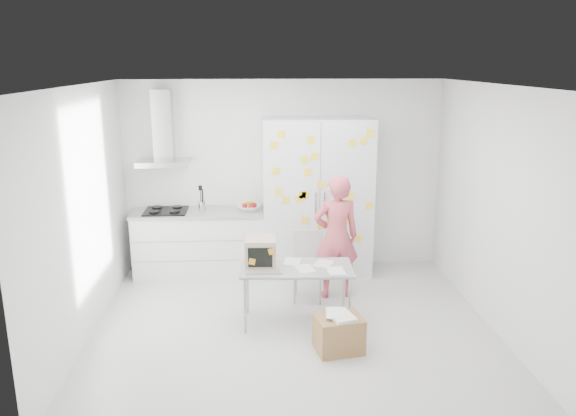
{
  "coord_description": "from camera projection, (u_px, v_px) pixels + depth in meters",
  "views": [
    {
      "loc": [
        -0.41,
        -5.88,
        2.95
      ],
      "look_at": [
        -0.01,
        0.72,
        1.2
      ],
      "focal_mm": 35.0,
      "sensor_mm": 36.0,
      "label": 1
    }
  ],
  "objects": [
    {
      "name": "ceiling",
      "position": [
        294.0,
        85.0,
        5.76
      ],
      "size": [
        4.5,
        4.0,
        0.02
      ],
      "primitive_type": "cube",
      "color": "white",
      "rests_on": "walls"
    },
    {
      "name": "range_hood",
      "position": [
        163.0,
        135.0,
        7.62
      ],
      "size": [
        0.7,
        0.48,
        1.01
      ],
      "color": "silver",
      "rests_on": "walls"
    },
    {
      "name": "cardboard_box",
      "position": [
        339.0,
        333.0,
        5.84
      ],
      "size": [
        0.53,
        0.46,
        0.41
      ],
      "rotation": [
        0.0,
        0.0,
        0.18
      ],
      "color": "#9A7242",
      "rests_on": "ground"
    },
    {
      "name": "walls",
      "position": [
        289.0,
        196.0,
        6.8
      ],
      "size": [
        4.52,
        4.01,
        2.7
      ],
      "color": "white",
      "rests_on": "ground"
    },
    {
      "name": "tall_cabinet",
      "position": [
        317.0,
        197.0,
        7.81
      ],
      "size": [
        1.5,
        0.68,
        2.2
      ],
      "color": "silver",
      "rests_on": "ground"
    },
    {
      "name": "floor",
      "position": [
        293.0,
        326.0,
        6.45
      ],
      "size": [
        4.5,
        4.0,
        0.02
      ],
      "primitive_type": "cube",
      "color": "silver",
      "rests_on": "ground"
    },
    {
      "name": "chair",
      "position": [
        308.0,
        261.0,
        7.09
      ],
      "size": [
        0.44,
        0.44,
        0.87
      ],
      "rotation": [
        0.0,
        0.0,
        -0.13
      ],
      "color": "#ABABA8",
      "rests_on": "ground"
    },
    {
      "name": "desk",
      "position": [
        274.0,
        259.0,
        6.36
      ],
      "size": [
        1.29,
        0.68,
        1.01
      ],
      "rotation": [
        0.0,
        0.0,
        -0.04
      ],
      "color": "#91979A",
      "rests_on": "ground"
    },
    {
      "name": "counter_run",
      "position": [
        200.0,
        242.0,
        7.9
      ],
      "size": [
        1.84,
        0.63,
        1.28
      ],
      "color": "white",
      "rests_on": "ground"
    },
    {
      "name": "person",
      "position": [
        336.0,
        237.0,
        7.05
      ],
      "size": [
        0.62,
        0.44,
        1.59
      ],
      "primitive_type": "imported",
      "rotation": [
        0.0,
        0.0,
        3.25
      ],
      "color": "#CC4F5B",
      "rests_on": "ground"
    }
  ]
}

